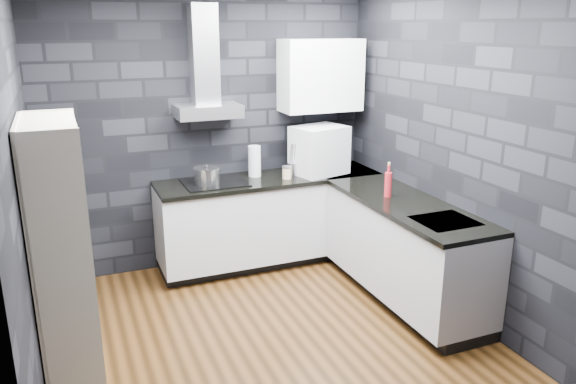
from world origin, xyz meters
TOP-DOWN VIEW (x-y plane):
  - ground at (0.00, 0.00)m, footprint 3.20×3.20m
  - wall_back at (0.00, 1.62)m, footprint 3.20×0.05m
  - wall_front at (0.00, -1.62)m, footprint 3.20×0.05m
  - wall_left at (-1.62, 0.00)m, footprint 0.05×3.20m
  - wall_right at (1.62, 0.00)m, footprint 0.05×3.20m
  - toekick_back at (0.50, 1.34)m, footprint 2.18×0.50m
  - toekick_right at (1.34, 0.10)m, footprint 0.50×1.78m
  - counter_back_cab at (0.50, 1.30)m, footprint 2.20×0.60m
  - counter_right_cab at (1.30, 0.10)m, footprint 0.60×1.80m
  - counter_back_top at (0.50, 1.29)m, footprint 2.20×0.62m
  - counter_right_top at (1.29, 0.10)m, footprint 0.62×1.80m
  - counter_corner_top at (1.30, 1.30)m, footprint 0.62×0.62m
  - hood_body at (-0.05, 1.43)m, footprint 0.60×0.34m
  - hood_chimney at (-0.05, 1.50)m, footprint 0.24×0.20m
  - upper_cabinet at (1.10, 1.43)m, footprint 0.80×0.35m
  - cooktop at (-0.05, 1.30)m, footprint 0.58×0.50m
  - sink_rim at (1.30, -0.40)m, footprint 0.44×0.40m
  - pot at (-0.13, 1.27)m, footprint 0.25×0.25m
  - glass_vase at (0.38, 1.39)m, footprint 0.16×0.16m
  - storage_jar at (0.64, 1.18)m, footprint 0.11×0.11m
  - utensil_crock at (0.74, 1.27)m, footprint 0.11×0.11m
  - appliance_garage at (1.01, 1.25)m, footprint 0.58×0.50m
  - red_bottle at (1.22, 0.30)m, footprint 0.07×0.07m
  - bookshelf at (-1.42, -0.08)m, footprint 0.54×0.86m
  - fruit_bowl at (-1.42, -0.13)m, footprint 0.24×0.24m
  - book_red at (-1.42, 0.08)m, footprint 0.16×0.05m
  - book_second at (-1.43, 0.15)m, footprint 0.16×0.02m

SIDE VIEW (x-z plane):
  - ground at x=0.00m, z-range 0.00..0.00m
  - toekick_back at x=0.50m, z-range 0.00..0.10m
  - toekick_right at x=1.34m, z-range 0.00..0.10m
  - counter_back_cab at x=0.50m, z-range 0.10..0.86m
  - counter_right_cab at x=1.30m, z-range 0.10..0.86m
  - book_red at x=-1.42m, z-range 0.47..0.68m
  - book_second at x=-1.43m, z-range 0.49..0.70m
  - counter_back_top at x=0.50m, z-range 0.86..0.90m
  - counter_right_top at x=1.29m, z-range 0.86..0.90m
  - counter_corner_top at x=1.30m, z-range 0.86..0.90m
  - sink_rim at x=1.30m, z-range 0.89..0.90m
  - bookshelf at x=-1.42m, z-range 0.00..1.80m
  - cooktop at x=-0.05m, z-range 0.90..0.91m
  - fruit_bowl at x=-1.42m, z-range 0.91..0.96m
  - storage_jar at x=0.64m, z-range 0.90..1.01m
  - utensil_crock at x=0.74m, z-range 0.90..1.03m
  - pot at x=-0.13m, z-range 0.91..1.05m
  - red_bottle at x=1.22m, z-range 0.90..1.11m
  - glass_vase at x=0.38m, z-range 0.90..1.20m
  - appliance_garage at x=1.01m, z-range 0.88..1.37m
  - wall_back at x=0.00m, z-range 0.00..2.70m
  - wall_front at x=0.00m, z-range 0.00..2.70m
  - wall_left at x=-1.62m, z-range 0.00..2.70m
  - wall_right at x=1.62m, z-range 0.00..2.70m
  - hood_body at x=-0.05m, z-range 1.50..1.62m
  - upper_cabinet at x=1.10m, z-range 1.50..2.20m
  - hood_chimney at x=-0.05m, z-range 1.62..2.52m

